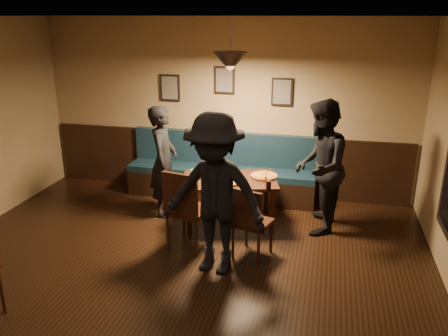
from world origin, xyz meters
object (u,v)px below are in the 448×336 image
dining_table (230,201)px  soda_glass (269,186)px  chair_near_right (253,221)px  diner_right (320,167)px  chair_near_left (189,208)px  diner_front (215,195)px  tabasco_bottle (266,179)px  diner_left (164,161)px  booth_bench (221,168)px

dining_table → soda_glass: soda_glass is taller
chair_near_right → diner_right: bearing=68.3°
chair_near_left → soda_glass: bearing=35.6°
diner_front → soda_glass: size_ratio=13.08×
chair_near_left → soda_glass: chair_near_left is taller
dining_table → tabasco_bottle: (0.50, -0.05, 0.39)m
diner_right → soda_glass: (-0.62, -0.45, -0.15)m
soda_glass → diner_right: bearing=36.3°
diner_left → tabasco_bottle: 1.53m
diner_right → diner_front: size_ratio=0.97×
dining_table → diner_front: size_ratio=0.68×
dining_table → chair_near_left: bearing=-129.8°
booth_bench → diner_front: (0.46, -2.17, 0.43)m
soda_glass → chair_near_right: bearing=-105.2°
diner_left → diner_right: 2.21m
chair_near_left → diner_front: size_ratio=0.57×
booth_bench → dining_table: bearing=-69.2°
dining_table → chair_near_right: (0.46, -0.79, 0.12)m
booth_bench → soda_glass: size_ratio=21.11×
chair_near_right → diner_right: (0.74, 0.90, 0.44)m
diner_right → chair_near_right: bearing=-35.6°
chair_near_right → soda_glass: chair_near_right is taller
soda_glass → dining_table: bearing=149.2°
diner_front → tabasco_bottle: size_ratio=17.18×
chair_near_left → chair_near_right: 0.81m
diner_front → diner_left: bearing=138.2°
chair_near_right → tabasco_bottle: bearing=104.2°
diner_left → tabasco_bottle: bearing=-104.4°
diner_front → chair_near_right: bearing=59.0°
booth_bench → diner_right: size_ratio=1.66×
dining_table → soda_glass: (0.58, -0.35, 0.41)m
diner_right → tabasco_bottle: 0.73m
booth_bench → tabasco_bottle: booth_bench is taller
diner_left → diner_front: bearing=-148.1°
chair_near_left → diner_left: size_ratio=0.65×
booth_bench → tabasco_bottle: bearing=-49.1°
chair_near_left → diner_left: bearing=137.7°
soda_glass → tabasco_bottle: (-0.08, 0.30, -0.02)m
diner_right → diner_front: 1.73m
diner_right → soda_glass: 0.78m
chair_near_right → booth_bench: bearing=132.8°
booth_bench → diner_left: bearing=-128.9°
chair_near_left → diner_right: 1.82m
tabasco_bottle → booth_bench: bearing=130.9°
chair_near_left → chair_near_right: (0.81, -0.03, -0.07)m
diner_left → diner_right: diner_right is taller
soda_glass → tabasco_bottle: soda_glass is taller
dining_table → chair_near_left: chair_near_left is taller
diner_left → chair_near_left: bearing=-151.2°
dining_table → diner_front: diner_front is taller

